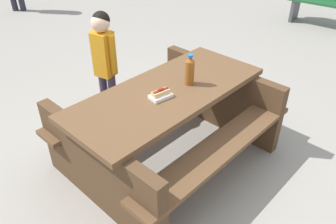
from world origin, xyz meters
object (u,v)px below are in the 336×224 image
object	(u,v)px
hotdog_tray	(161,94)
park_bench_near	(331,1)
picnic_table	(168,119)
child_in_coat	(104,54)
soda_bottle	(190,71)

from	to	relation	value
hotdog_tray	park_bench_near	distance (m)	4.93
picnic_table	hotdog_tray	xyz separation A→B (m)	(0.14, 0.03, 0.34)
child_in_coat	picnic_table	bearing A→B (deg)	79.25
soda_bottle	hotdog_tray	distance (m)	0.35
hotdog_tray	park_bench_near	xyz separation A→B (m)	(-4.91, 0.23, -0.33)
child_in_coat	park_bench_near	bearing A→B (deg)	165.67
soda_bottle	park_bench_near	size ratio (longest dim) A/B	0.18
soda_bottle	hotdog_tray	bearing A→B (deg)	-10.76
child_in_coat	park_bench_near	world-z (taller)	child_in_coat
picnic_table	soda_bottle	xyz separation A→B (m)	(-0.19, 0.09, 0.43)
picnic_table	soda_bottle	bearing A→B (deg)	155.26
hotdog_tray	park_bench_near	size ratio (longest dim) A/B	0.13
park_bench_near	hotdog_tray	bearing A→B (deg)	-2.72
child_in_coat	soda_bottle	bearing A→B (deg)	91.07
soda_bottle	child_in_coat	distance (m)	1.01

